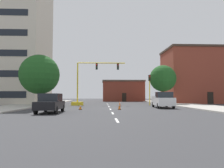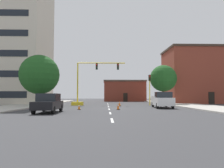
% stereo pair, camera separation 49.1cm
% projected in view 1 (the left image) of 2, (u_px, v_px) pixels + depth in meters
% --- Properties ---
extents(ground_plane, '(160.00, 160.00, 0.00)m').
position_uv_depth(ground_plane, '(109.00, 108.00, 27.48)').
color(ground_plane, '#38383A').
extents(sidewalk_left, '(6.00, 56.00, 0.14)m').
position_uv_depth(sidewalk_left, '(31.00, 105.00, 34.91)').
color(sidewalk_left, '#B2ADA3').
rests_on(sidewalk_left, ground_plane).
extents(sidewalk_right, '(6.00, 56.00, 0.14)m').
position_uv_depth(sidewalk_right, '(182.00, 104.00, 36.02)').
color(sidewalk_right, '#B2ADA3').
rests_on(sidewalk_right, ground_plane).
extents(lane_stripe_seg_0, '(0.16, 2.40, 0.01)m').
position_uv_depth(lane_stripe_seg_0, '(117.00, 120.00, 13.51)').
color(lane_stripe_seg_0, silver).
rests_on(lane_stripe_seg_0, ground_plane).
extents(lane_stripe_seg_1, '(0.16, 2.40, 0.01)m').
position_uv_depth(lane_stripe_seg_1, '(113.00, 113.00, 19.00)').
color(lane_stripe_seg_1, silver).
rests_on(lane_stripe_seg_1, ground_plane).
extents(lane_stripe_seg_2, '(0.16, 2.40, 0.01)m').
position_uv_depth(lane_stripe_seg_2, '(110.00, 109.00, 24.49)').
color(lane_stripe_seg_2, silver).
rests_on(lane_stripe_seg_2, ground_plane).
extents(lane_stripe_seg_3, '(0.16, 2.40, 0.01)m').
position_uv_depth(lane_stripe_seg_3, '(109.00, 107.00, 29.97)').
color(lane_stripe_seg_3, silver).
rests_on(lane_stripe_seg_3, ground_plane).
extents(lane_stripe_seg_4, '(0.16, 2.40, 0.01)m').
position_uv_depth(lane_stripe_seg_4, '(108.00, 105.00, 35.46)').
color(lane_stripe_seg_4, silver).
rests_on(lane_stripe_seg_4, ground_plane).
extents(lane_stripe_seg_5, '(0.16, 2.40, 0.01)m').
position_uv_depth(lane_stripe_seg_5, '(107.00, 104.00, 40.95)').
color(lane_stripe_seg_5, silver).
rests_on(lane_stripe_seg_5, ground_plane).
extents(building_tall_left, '(14.83, 12.68, 24.17)m').
position_uv_depth(building_tall_left, '(7.00, 41.00, 41.40)').
color(building_tall_left, beige).
rests_on(building_tall_left, ground_plane).
extents(building_brick_center, '(11.18, 7.38, 5.58)m').
position_uv_depth(building_brick_center, '(123.00, 91.00, 58.62)').
color(building_brick_center, brown).
rests_on(building_brick_center, ground_plane).
extents(building_row_right, '(13.77, 9.28, 11.01)m').
position_uv_depth(building_row_right, '(199.00, 76.00, 43.99)').
color(building_row_right, brown).
rests_on(building_row_right, ground_plane).
extents(traffic_signal_gantry, '(8.44, 1.20, 6.83)m').
position_uv_depth(traffic_signal_gantry, '(84.00, 91.00, 34.02)').
color(traffic_signal_gantry, yellow).
rests_on(traffic_signal_gantry, ground_plane).
extents(traffic_light_pole_right, '(0.32, 0.47, 4.80)m').
position_uv_depth(traffic_light_pole_right, '(150.00, 83.00, 33.82)').
color(traffic_light_pole_right, yellow).
rests_on(traffic_light_pole_right, ground_plane).
extents(tree_right_mid, '(4.60, 4.60, 6.83)m').
position_uv_depth(tree_right_mid, '(163.00, 78.00, 37.44)').
color(tree_right_mid, brown).
rests_on(tree_right_mid, ground_plane).
extents(tree_left_near, '(5.52, 5.52, 7.25)m').
position_uv_depth(tree_left_near, '(40.00, 74.00, 29.99)').
color(tree_left_near, '#4C3823').
rests_on(tree_left_near, ground_plane).
extents(pickup_truck_white, '(2.39, 5.53, 1.99)m').
position_uv_depth(pickup_truck_white, '(163.00, 100.00, 27.17)').
color(pickup_truck_white, white).
rests_on(pickup_truck_white, ground_plane).
extents(sedan_black_near_left, '(1.87, 4.50, 1.74)m').
position_uv_depth(sedan_black_near_left, '(50.00, 103.00, 19.47)').
color(sedan_black_near_left, black).
rests_on(sedan_black_near_left, ground_plane).
extents(traffic_cone_roadside_a, '(0.36, 0.36, 0.74)m').
position_uv_depth(traffic_cone_roadside_a, '(120.00, 103.00, 33.01)').
color(traffic_cone_roadside_a, black).
rests_on(traffic_cone_roadside_a, ground_plane).
extents(traffic_cone_roadside_b, '(0.36, 0.36, 0.75)m').
position_uv_depth(traffic_cone_roadside_b, '(119.00, 106.00, 23.70)').
color(traffic_cone_roadside_b, black).
rests_on(traffic_cone_roadside_b, ground_plane).
extents(traffic_cone_roadside_c, '(0.36, 0.36, 0.64)m').
position_uv_depth(traffic_cone_roadside_c, '(80.00, 107.00, 23.64)').
color(traffic_cone_roadside_c, black).
rests_on(traffic_cone_roadside_c, ground_plane).
extents(traffic_cone_roadside_d, '(0.36, 0.36, 0.75)m').
position_uv_depth(traffic_cone_roadside_d, '(120.00, 104.00, 31.32)').
color(traffic_cone_roadside_d, black).
rests_on(traffic_cone_roadside_d, ground_plane).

